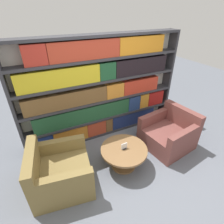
# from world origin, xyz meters

# --- Properties ---
(ground_plane) EXTENTS (14.00, 14.00, 0.00)m
(ground_plane) POSITION_xyz_m (0.00, 0.00, 0.00)
(ground_plane) COLOR slate
(bookshelf) EXTENTS (3.43, 0.30, 2.15)m
(bookshelf) POSITION_xyz_m (-0.03, 1.31, 1.06)
(bookshelf) COLOR silver
(bookshelf) RESTS_ON ground_plane
(armchair_left) EXTENTS (1.03, 1.02, 0.79)m
(armchair_left) POSITION_xyz_m (-1.24, 0.28, 0.28)
(armchair_left) COLOR olive
(armchair_left) RESTS_ON ground_plane
(armchair_right) EXTENTS (1.01, 1.00, 0.79)m
(armchair_right) POSITION_xyz_m (1.02, 0.28, 0.28)
(armchair_right) COLOR brown
(armchair_right) RESTS_ON ground_plane
(coffee_table) EXTENTS (0.83, 0.83, 0.41)m
(coffee_table) POSITION_xyz_m (-0.11, 0.19, 0.29)
(coffee_table) COLOR brown
(coffee_table) RESTS_ON ground_plane
(table_sign) EXTENTS (0.11, 0.06, 0.12)m
(table_sign) POSITION_xyz_m (-0.11, 0.19, 0.46)
(table_sign) COLOR black
(table_sign) RESTS_ON coffee_table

